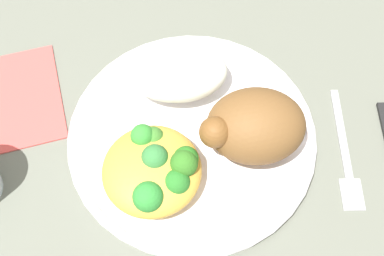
{
  "coord_description": "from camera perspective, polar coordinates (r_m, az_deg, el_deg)",
  "views": [
    {
      "loc": [
        0.01,
        0.23,
        0.46
      ],
      "look_at": [
        0.0,
        0.0,
        0.03
      ],
      "focal_mm": 44.73,
      "sensor_mm": 36.0,
      "label": 1
    }
  ],
  "objects": [
    {
      "name": "plate",
      "position": [
        0.51,
        0.0,
        -1.01
      ],
      "size": [
        0.26,
        0.26,
        0.02
      ],
      "color": "white",
      "rests_on": "ground_plane"
    },
    {
      "name": "roasted_chicken",
      "position": [
        0.47,
        7.38,
        0.22
      ],
      "size": [
        0.11,
        0.08,
        0.07
      ],
      "color": "brown",
      "rests_on": "plate"
    },
    {
      "name": "mac_cheese_with_broccoli",
      "position": [
        0.46,
        -4.4,
        -4.87
      ],
      "size": [
        0.1,
        0.1,
        0.04
      ],
      "color": "gold",
      "rests_on": "plate"
    },
    {
      "name": "rice_pile",
      "position": [
        0.51,
        -1.71,
        6.72
      ],
      "size": [
        0.11,
        0.07,
        0.04
      ],
      "primitive_type": "ellipsoid",
      "color": "white",
      "rests_on": "plate"
    },
    {
      "name": "fork",
      "position": [
        0.53,
        17.82,
        -2.99
      ],
      "size": [
        0.02,
        0.14,
        0.01
      ],
      "color": "#B2B2B7",
      "rests_on": "ground_plane"
    },
    {
      "name": "napkin",
      "position": [
        0.58,
        -19.44,
        3.53
      ],
      "size": [
        0.11,
        0.14,
        0.0
      ],
      "primitive_type": "cube",
      "rotation": [
        0.0,
        0.0,
        0.23
      ],
      "color": "#DB4C47",
      "rests_on": "ground_plane"
    },
    {
      "name": "ground_plane",
      "position": [
        0.52,
        0.0,
        -1.51
      ],
      "size": [
        2.0,
        2.0,
        0.0
      ],
      "primitive_type": "plane",
      "color": "#616559"
    }
  ]
}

